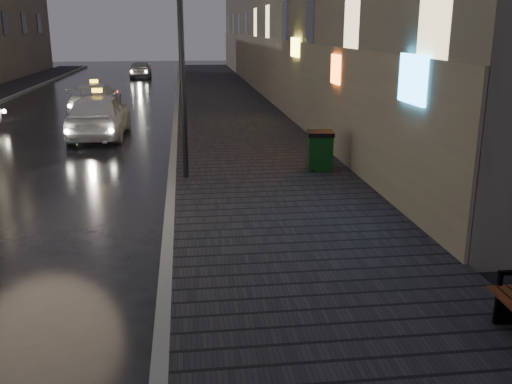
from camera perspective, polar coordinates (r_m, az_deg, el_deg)
ground at (r=8.84m, az=-18.94°, el=-9.74°), size 120.00×120.00×0.00m
sidewalk at (r=29.09m, az=-3.14°, el=8.93°), size 4.60×58.00×0.15m
curb at (r=29.02m, az=-7.93°, el=8.78°), size 0.20×58.00×0.15m
lamp_near at (r=13.79m, az=-7.50°, el=15.03°), size 0.36×0.36×5.28m
lamp_far at (r=29.79m, az=-7.48°, el=15.57°), size 0.36×0.36×5.28m
trash_bin at (r=14.88m, az=6.41°, el=4.17°), size 0.74×0.74×1.01m
taxi_near at (r=20.79m, az=-15.44°, el=7.44°), size 1.90×4.60×1.56m
taxi_mid at (r=27.00m, az=-15.78°, el=9.06°), size 1.98×4.65×1.34m
car_far at (r=45.15m, az=-11.47°, el=11.95°), size 1.60×3.86×1.31m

